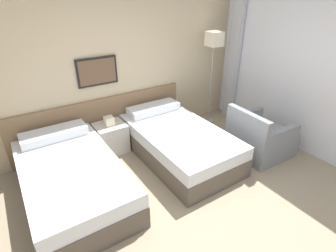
{
  "coord_description": "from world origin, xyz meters",
  "views": [
    {
      "loc": [
        -1.66,
        -1.76,
        2.43
      ],
      "look_at": [
        0.21,
        1.09,
        0.65
      ],
      "focal_mm": 28.0,
      "sensor_mm": 36.0,
      "label": 1
    }
  ],
  "objects": [
    {
      "name": "nightstand",
      "position": [
        -0.39,
        1.91,
        0.25
      ],
      "size": [
        0.48,
        0.44,
        0.63
      ],
      "color": "beige",
      "rests_on": "ground_plane"
    },
    {
      "name": "wall_headboard",
      "position": [
        -0.03,
        2.23,
        1.3
      ],
      "size": [
        10.0,
        0.1,
        2.7
      ],
      "color": "#C6B28E",
      "rests_on": "ground_plane"
    },
    {
      "name": "bed_near_door",
      "position": [
        -1.23,
        1.17,
        0.26
      ],
      "size": [
        1.14,
        2.02,
        0.63
      ],
      "color": "brown",
      "rests_on": "ground_plane"
    },
    {
      "name": "bed_near_window",
      "position": [
        0.44,
        1.17,
        0.26
      ],
      "size": [
        1.14,
        2.02,
        0.63
      ],
      "color": "brown",
      "rests_on": "ground_plane"
    },
    {
      "name": "armchair",
      "position": [
        1.61,
        0.52,
        0.27
      ],
      "size": [
        0.88,
        0.86,
        0.81
      ],
      "rotation": [
        0.0,
        0.0,
        1.52
      ],
      "color": "gray",
      "rests_on": "ground_plane"
    },
    {
      "name": "floor_lamp",
      "position": [
        1.71,
        1.87,
        1.51
      ],
      "size": [
        0.26,
        0.26,
        1.77
      ],
      "color": "#9E9993",
      "rests_on": "ground_plane"
    },
    {
      "name": "ground_plane",
      "position": [
        0.0,
        0.0,
        0.0
      ],
      "size": [
        16.0,
        16.0,
        0.0
      ],
      "primitive_type": "plane",
      "color": "gray"
    }
  ]
}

